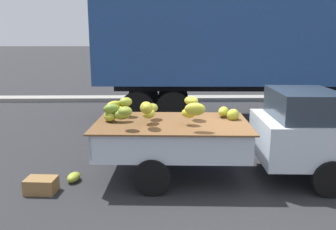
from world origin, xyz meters
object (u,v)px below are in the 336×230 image
Objects in this scene: semi_trailer at (285,41)px; produce_crate at (41,185)px; pickup_truck at (277,133)px; fallen_banana_bunch_near_tailgate at (74,177)px.

semi_trailer reaches higher than produce_crate.
semi_trailer is (1.72, 4.96, 1.65)m from pickup_truck.
pickup_truck is at bearing 8.19° from produce_crate.
pickup_truck is at bearing 2.10° from fallen_banana_bunch_near_tailgate.
pickup_truck reaches higher than produce_crate.
semi_trailer is 23.20× the size of produce_crate.
fallen_banana_bunch_near_tailgate is at bearing 46.89° from produce_crate.
semi_trailer is 7.94m from fallen_banana_bunch_near_tailgate.
pickup_truck is 9.95× the size of produce_crate.
produce_crate is at bearing -169.41° from pickup_truck.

